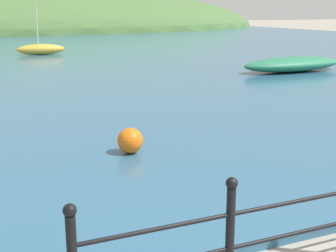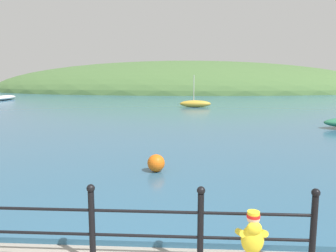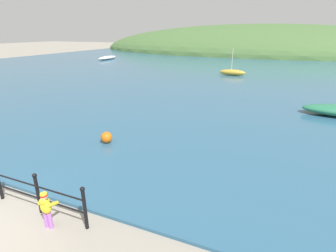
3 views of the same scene
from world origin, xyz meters
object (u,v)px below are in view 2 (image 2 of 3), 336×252
at_px(boat_far_right, 5,98).
at_px(child_in_coat, 252,241).
at_px(boat_nearest_quay, 195,104).
at_px(mooring_buoy, 156,163).

bearing_deg(boat_far_right, child_in_coat, -56.33).
bearing_deg(boat_far_right, boat_nearest_quay, -21.43).
bearing_deg(mooring_buoy, boat_nearest_quay, 85.63).
height_order(child_in_coat, mooring_buoy, child_in_coat).
bearing_deg(boat_nearest_quay, boat_far_right, 158.57).
xyz_separation_m(child_in_coat, boat_far_right, (-23.24, 34.89, -0.23)).
distance_m(child_in_coat, boat_far_right, 41.92).
xyz_separation_m(boat_far_right, mooring_buoy, (21.52, -30.04, -0.03)).
distance_m(child_in_coat, mooring_buoy, 5.15).
bearing_deg(boat_nearest_quay, child_in_coat, -89.73).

